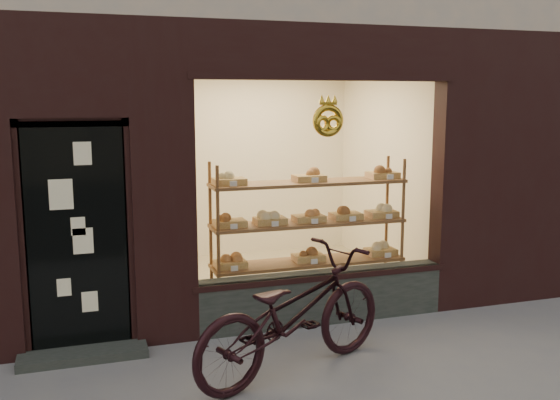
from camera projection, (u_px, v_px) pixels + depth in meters
name	position (u px, v px, depth m)	size (l,w,h in m)	color
display_shelf	(309.00, 236.00, 6.96)	(2.20, 0.45, 1.70)	brown
bicycle	(293.00, 314.00, 5.37)	(0.72, 2.06, 1.08)	black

